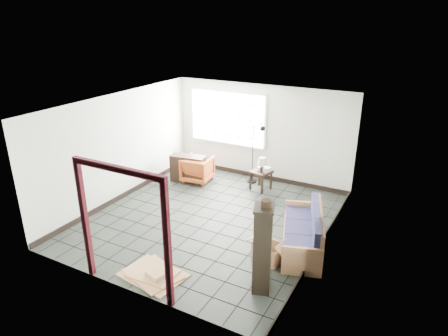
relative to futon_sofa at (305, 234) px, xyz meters
The scene contains 15 objects.
ground 2.23m from the futon_sofa, behind, with size 5.50×5.50×0.00m, color black.
room_shell 2.61m from the futon_sofa, behind, with size 5.02×5.52×2.61m.
window_panel 4.46m from the futon_sofa, 138.63° to the left, with size 2.32×0.08×1.52m.
doorway_trim 3.56m from the futon_sofa, 130.55° to the right, with size 1.80×0.08×2.20m.
futon_sofa is the anchor object (origin of this frame).
armchair 4.07m from the futon_sofa, 152.75° to the left, with size 0.74×0.69×0.76m, color #992E16.
side_table 2.85m from the futon_sofa, 130.93° to the left, with size 0.58×0.58×0.52m.
table_lamp 2.82m from the futon_sofa, 131.04° to the left, with size 0.33×0.33×0.38m.
projector 2.84m from the futon_sofa, 129.36° to the left, with size 0.34×0.30×0.10m.
floor_lamp 3.35m from the futon_sofa, 130.66° to the left, with size 0.52×0.34×1.68m.
console_shelf 4.20m from the futon_sofa, 155.70° to the left, with size 0.99×0.52×0.73m.
tall_shelf 1.63m from the futon_sofa, 99.13° to the right, with size 0.44×0.50×1.53m.
pot 2.02m from the futon_sofa, 98.16° to the right, with size 0.16×0.16×0.12m.
open_box 0.86m from the futon_sofa, 122.42° to the right, with size 0.89×0.55×0.47m.
cardboard_pile 2.96m from the futon_sofa, 133.79° to the right, with size 1.19×0.98×0.16m.
Camera 1 is at (4.03, -6.80, 4.32)m, focal length 32.00 mm.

